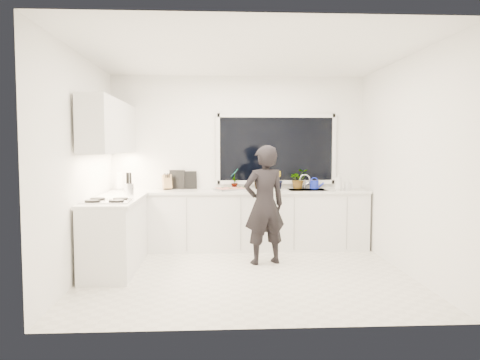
{
  "coord_description": "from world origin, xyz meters",
  "views": [
    {
      "loc": [
        -0.38,
        -5.7,
        1.58
      ],
      "look_at": [
        -0.05,
        0.4,
        1.15
      ],
      "focal_mm": 35.0,
      "sensor_mm": 36.0,
      "label": 1
    }
  ],
  "objects": [
    {
      "name": "wall_left",
      "position": [
        -2.01,
        0.0,
        1.35
      ],
      "size": [
        0.02,
        3.5,
        2.7
      ],
      "primitive_type": "cube",
      "color": "white",
      "rests_on": "ground"
    },
    {
      "name": "countertop_left",
      "position": [
        -1.67,
        0.35,
        0.9
      ],
      "size": [
        0.62,
        1.6,
        0.04
      ],
      "primitive_type": "cube",
      "color": "silver",
      "rests_on": "base_cabinets_left"
    },
    {
      "name": "soap_bottles",
      "position": [
        1.55,
        1.3,
        1.04
      ],
      "size": [
        0.27,
        0.14,
        0.27
      ],
      "color": "#D8BF66",
      "rests_on": "countertop_back"
    },
    {
      "name": "floor",
      "position": [
        0.0,
        0.0,
        -0.01
      ],
      "size": [
        4.0,
        3.5,
        0.02
      ],
      "primitive_type": "cube",
      "color": "beige",
      "rests_on": "ground"
    },
    {
      "name": "picture_frame_small",
      "position": [
        -0.98,
        1.69,
        1.07
      ],
      "size": [
        0.25,
        0.07,
        0.3
      ],
      "primitive_type": "cube",
      "rotation": [
        0.0,
        0.0,
        -0.22
      ],
      "color": "black",
      "rests_on": "countertop_back"
    },
    {
      "name": "stovetop",
      "position": [
        -1.69,
        -0.0,
        0.94
      ],
      "size": [
        0.56,
        0.48,
        0.03
      ],
      "primitive_type": "cube",
      "color": "black",
      "rests_on": "countertop_left"
    },
    {
      "name": "watering_can",
      "position": [
        1.19,
        1.61,
        0.98
      ],
      "size": [
        0.18,
        0.18,
        0.13
      ],
      "primitive_type": "cylinder",
      "rotation": [
        0.0,
        0.0,
        0.39
      ],
      "color": "#1323B5",
      "rests_on": "countertop_back"
    },
    {
      "name": "person",
      "position": [
        0.29,
        0.54,
        0.8
      ],
      "size": [
        0.67,
        0.53,
        1.6
      ],
      "primitive_type": "imported",
      "rotation": [
        0.0,
        0.0,
        3.43
      ],
      "color": "black",
      "rests_on": "floor"
    },
    {
      "name": "upper_cabinets",
      "position": [
        -1.79,
        0.7,
        1.85
      ],
      "size": [
        0.34,
        2.1,
        0.7
      ],
      "primitive_type": "cube",
      "color": "white",
      "rests_on": "wall_left"
    },
    {
      "name": "pizza_tray",
      "position": [
        -0.12,
        1.42,
        0.94
      ],
      "size": [
        0.59,
        0.52,
        0.03
      ],
      "primitive_type": "cube",
      "rotation": [
        0.0,
        0.0,
        0.36
      ],
      "color": "#BCBBC0",
      "rests_on": "countertop_back"
    },
    {
      "name": "utensil_crock",
      "position": [
        -1.57,
        0.8,
        1.0
      ],
      "size": [
        0.15,
        0.15,
        0.16
      ],
      "primitive_type": "cylinder",
      "rotation": [
        0.0,
        0.0,
        0.21
      ],
      "color": "#B5B5BA",
      "rests_on": "countertop_left"
    },
    {
      "name": "base_cabinets_left",
      "position": [
        -1.67,
        0.35,
        0.44
      ],
      "size": [
        0.58,
        1.6,
        0.88
      ],
      "primitive_type": "cube",
      "color": "white",
      "rests_on": "floor"
    },
    {
      "name": "paper_towel_roll",
      "position": [
        -1.85,
        1.55,
        1.05
      ],
      "size": [
        0.12,
        0.12,
        0.26
      ],
      "primitive_type": "cylinder",
      "rotation": [
        0.0,
        0.0,
        -0.06
      ],
      "color": "white",
      "rests_on": "countertop_back"
    },
    {
      "name": "herb_plants",
      "position": [
        0.62,
        1.61,
        1.07
      ],
      "size": [
        1.23,
        0.28,
        0.32
      ],
      "color": "#26662D",
      "rests_on": "countertop_back"
    },
    {
      "name": "base_cabinets_back",
      "position": [
        0.0,
        1.45,
        0.44
      ],
      "size": [
        3.92,
        0.58,
        0.88
      ],
      "primitive_type": "cube",
      "color": "white",
      "rests_on": "floor"
    },
    {
      "name": "sink",
      "position": [
        1.05,
        1.45,
        0.87
      ],
      "size": [
        0.58,
        0.42,
        0.14
      ],
      "primitive_type": "cube",
      "color": "silver",
      "rests_on": "countertop_back"
    },
    {
      "name": "picture_frame_large",
      "position": [
        -0.78,
        1.69,
        1.06
      ],
      "size": [
        0.22,
        0.05,
        0.28
      ],
      "primitive_type": "cube",
      "rotation": [
        0.0,
        0.0,
        0.14
      ],
      "color": "black",
      "rests_on": "countertop_back"
    },
    {
      "name": "countertop_back",
      "position": [
        0.0,
        1.44,
        0.9
      ],
      "size": [
        3.94,
        0.62,
        0.04
      ],
      "primitive_type": "cube",
      "color": "silver",
      "rests_on": "base_cabinets_back"
    },
    {
      "name": "window",
      "position": [
        0.6,
        1.73,
        1.55
      ],
      "size": [
        1.8,
        0.02,
        1.0
      ],
      "primitive_type": "cube",
      "color": "black",
      "rests_on": "wall_back"
    },
    {
      "name": "wall_right",
      "position": [
        2.01,
        0.0,
        1.35
      ],
      "size": [
        0.02,
        3.5,
        2.7
      ],
      "primitive_type": "cube",
      "color": "white",
      "rests_on": "ground"
    },
    {
      "name": "wall_back",
      "position": [
        0.0,
        1.76,
        1.35
      ],
      "size": [
        4.0,
        0.02,
        2.7
      ],
      "primitive_type": "cube",
      "color": "white",
      "rests_on": "ground"
    },
    {
      "name": "knife_block",
      "position": [
        -1.12,
        1.59,
        1.03
      ],
      "size": [
        0.16,
        0.14,
        0.22
      ],
      "primitive_type": "cube",
      "rotation": [
        0.0,
        0.0,
        0.33
      ],
      "color": "#946345",
      "rests_on": "countertop_back"
    },
    {
      "name": "pizza",
      "position": [
        -0.12,
        1.42,
        0.95
      ],
      "size": [
        0.54,
        0.46,
        0.01
      ],
      "primitive_type": "cube",
      "rotation": [
        0.0,
        0.0,
        0.36
      ],
      "color": "red",
      "rests_on": "pizza_tray"
    },
    {
      "name": "ceiling",
      "position": [
        0.0,
        0.0,
        2.71
      ],
      "size": [
        4.0,
        3.5,
        0.02
      ],
      "primitive_type": "cube",
      "color": "white",
      "rests_on": "wall_back"
    },
    {
      "name": "faucet",
      "position": [
        1.05,
        1.65,
        1.03
      ],
      "size": [
        0.03,
        0.03,
        0.22
      ],
      "primitive_type": "cylinder",
      "color": "silver",
      "rests_on": "countertop_back"
    }
  ]
}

